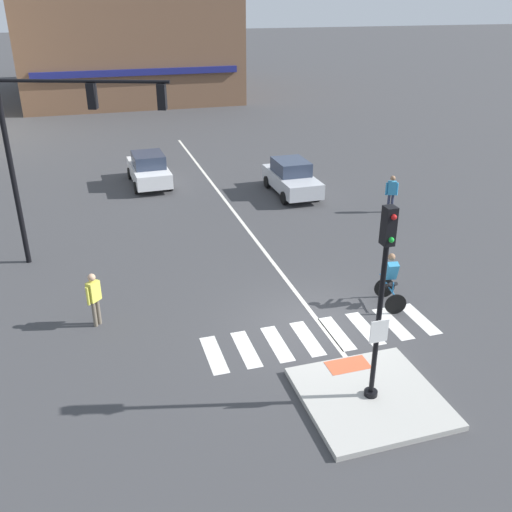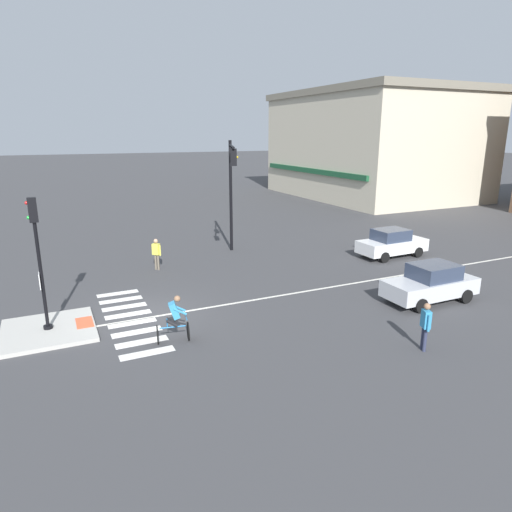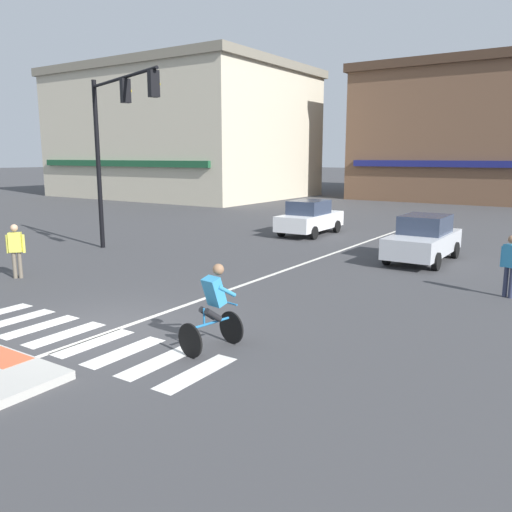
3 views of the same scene
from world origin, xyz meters
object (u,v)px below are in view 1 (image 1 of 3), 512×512
signal_pole (382,289)px  pedestrian_at_curb_left (94,295)px  car_silver_eastbound_far (292,178)px  cyclist (391,279)px  pedestrian_waiting_far_side (392,191)px  car_white_westbound_distant (149,169)px  traffic_light_mast (58,136)px

signal_pole → pedestrian_at_curb_left: (-6.07, 5.40, -2.03)m
car_silver_eastbound_far → cyclist: bearing=-94.2°
car_silver_eastbound_far → pedestrian_waiting_far_side: (3.32, -3.65, 0.17)m
signal_pole → car_white_westbound_distant: signal_pole is taller
traffic_light_mast → pedestrian_at_curb_left: 5.83m
signal_pole → pedestrian_waiting_far_side: bearing=58.9°
traffic_light_mast → pedestrian_at_curb_left: traffic_light_mast is taller
cyclist → pedestrian_waiting_far_side: 8.41m
car_silver_eastbound_far → signal_pole: bearing=-103.2°
traffic_light_mast → car_white_westbound_distant: (3.72, 8.49, -3.80)m
cyclist → traffic_light_mast: bearing=147.4°
traffic_light_mast → car_silver_eastbound_far: traffic_light_mast is taller
car_silver_eastbound_far → car_white_westbound_distant: same height
car_silver_eastbound_far → pedestrian_at_curb_left: 13.53m
traffic_light_mast → car_white_westbound_distant: 10.02m
traffic_light_mast → cyclist: 11.64m
pedestrian_waiting_far_side → car_silver_eastbound_far: bearing=132.3°
signal_pole → pedestrian_waiting_far_side: size_ratio=2.85×
car_white_westbound_distant → pedestrian_at_curb_left: bearing=-103.8°
cyclist → pedestrian_waiting_far_side: bearing=60.6°
car_white_westbound_distant → cyclist: (5.57, -14.43, 0.06)m
signal_pole → pedestrian_at_curb_left: signal_pole is taller
signal_pole → traffic_light_mast: size_ratio=0.72×
car_silver_eastbound_far → pedestrian_at_curb_left: (-9.57, -9.56, 0.17)m
car_white_westbound_distant → pedestrian_at_curb_left: 13.40m
signal_pole → cyclist: (2.69, 3.99, -2.15)m
signal_pole → pedestrian_waiting_far_side: (6.82, 11.31, -2.03)m
car_white_westbound_distant → pedestrian_waiting_far_side: 12.03m
signal_pole → car_silver_eastbound_far: signal_pole is taller
traffic_light_mast → cyclist: bearing=-32.6°
car_silver_eastbound_far → cyclist: 11.00m
signal_pole → car_silver_eastbound_far: size_ratio=1.16×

